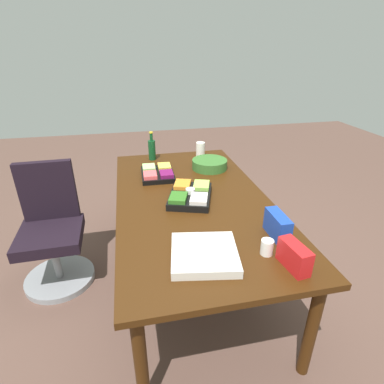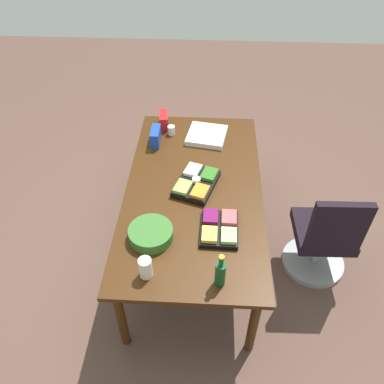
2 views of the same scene
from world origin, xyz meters
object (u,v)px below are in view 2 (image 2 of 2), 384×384
(paper_cup, at_px, (171,130))
(chip_bag_red, at_px, (164,120))
(conference_table, at_px, (194,194))
(wine_bottle, at_px, (220,273))
(salad_bowl, at_px, (151,234))
(pizza_box, at_px, (207,135))
(veggie_tray, at_px, (196,183))
(office_chair, at_px, (323,241))
(chip_bag_blue, at_px, (156,136))
(mayo_jar, at_px, (146,268))
(fruit_platter, at_px, (219,228))

(paper_cup, relative_size, chip_bag_red, 0.45)
(conference_table, distance_m, wine_bottle, 0.97)
(salad_bowl, distance_m, wine_bottle, 0.63)
(pizza_box, relative_size, chip_bag_red, 1.80)
(conference_table, relative_size, veggie_tray, 4.42)
(pizza_box, bearing_deg, chip_bag_red, 77.94)
(pizza_box, xyz_separation_m, salad_bowl, (-1.29, 0.38, 0.02))
(veggie_tray, bearing_deg, pizza_box, -5.55)
(pizza_box, relative_size, paper_cup, 4.00)
(paper_cup, height_order, wine_bottle, wine_bottle)
(salad_bowl, bearing_deg, wine_bottle, -126.01)
(office_chair, xyz_separation_m, salad_bowl, (-0.35, 1.40, 0.41))
(chip_bag_blue, bearing_deg, mayo_jar, -175.52)
(mayo_jar, bearing_deg, office_chair, -64.17)
(paper_cup, height_order, chip_bag_blue, chip_bag_blue)
(veggie_tray, relative_size, paper_cup, 5.47)
(veggie_tray, height_order, pizza_box, veggie_tray)
(mayo_jar, relative_size, salad_bowl, 0.49)
(fruit_platter, relative_size, chip_bag_red, 1.83)
(mayo_jar, height_order, paper_cup, mayo_jar)
(conference_table, relative_size, pizza_box, 6.04)
(office_chair, bearing_deg, chip_bag_blue, 61.06)
(office_chair, xyz_separation_m, wine_bottle, (-0.71, 0.90, 0.48))
(office_chair, distance_m, veggie_tray, 1.19)
(office_chair, height_order, pizza_box, office_chair)
(mayo_jar, bearing_deg, conference_table, -17.31)
(conference_table, bearing_deg, veggie_tray, -40.94)
(veggie_tray, xyz_separation_m, chip_bag_blue, (0.60, 0.41, 0.04))
(mayo_jar, distance_m, pizza_box, 1.66)
(chip_bag_blue, bearing_deg, salad_bowl, -174.80)
(veggie_tray, xyz_separation_m, mayo_jar, (-0.91, 0.30, 0.04))
(conference_table, bearing_deg, mayo_jar, 162.69)
(mayo_jar, height_order, chip_bag_red, mayo_jar)
(fruit_platter, height_order, chip_bag_red, chip_bag_red)
(pizza_box, relative_size, chip_bag_blue, 1.64)
(chip_bag_red, relative_size, chip_bag_blue, 0.91)
(salad_bowl, height_order, fruit_platter, salad_bowl)
(office_chair, bearing_deg, salad_bowl, 103.82)
(office_chair, xyz_separation_m, mayo_jar, (-0.67, 1.39, 0.45))
(office_chair, bearing_deg, pizza_box, 47.26)
(paper_cup, bearing_deg, salad_bowl, 178.85)
(mayo_jar, bearing_deg, fruit_platter, -49.34)
(office_chair, relative_size, fruit_platter, 2.71)
(salad_bowl, relative_size, chip_bag_red, 1.64)
(veggie_tray, bearing_deg, chip_bag_red, 22.55)
(conference_table, distance_m, salad_bowl, 0.64)
(salad_bowl, bearing_deg, pizza_box, -16.19)
(veggie_tray, xyz_separation_m, paper_cup, (0.75, 0.28, 0.01))
(conference_table, height_order, mayo_jar, mayo_jar)
(mayo_jar, bearing_deg, veggie_tray, -18.01)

